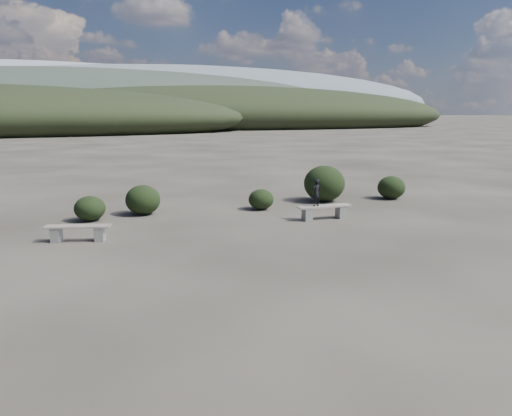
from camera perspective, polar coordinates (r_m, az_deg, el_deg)
name	(u,v)px	position (r m, az deg, el deg)	size (l,w,h in m)	color
ground	(300,287)	(10.96, 5.10, -9.01)	(1200.00, 1200.00, 0.00)	#2B2721
bench_left	(78,232)	(15.52, -19.68, -2.57)	(1.91, 0.92, 0.47)	slate
bench_right	(324,211)	(17.78, 7.82, -0.33)	(1.99, 0.49, 0.49)	slate
seated_person	(316,193)	(17.52, 6.88, 1.74)	(0.34, 0.23, 0.94)	black
shrub_a	(90,208)	(18.29, -18.46, -0.05)	(1.06, 1.06, 0.87)	black
shrub_b	(143,200)	(18.88, -12.80, 0.92)	(1.28, 1.28, 1.09)	black
shrub_c	(261,199)	(19.41, 0.58, 1.00)	(0.99, 0.99, 0.79)	black
shrub_d	(324,183)	(21.36, 7.81, 2.79)	(1.74, 1.74, 1.52)	black
shrub_e	(391,187)	(22.59, 15.21, 2.28)	(1.20, 1.20, 1.00)	black
mountain_ridges	(60,101)	(348.42, -21.52, 11.28)	(500.00, 400.00, 56.00)	black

